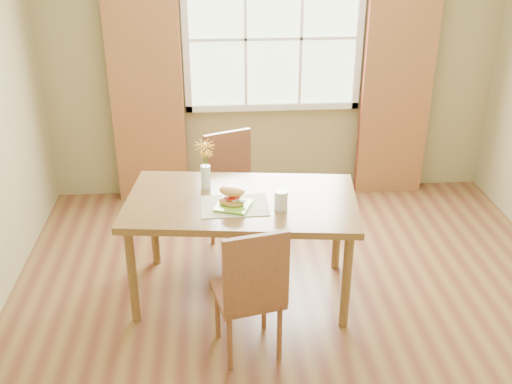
{
  "coord_description": "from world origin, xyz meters",
  "views": [
    {
      "loc": [
        -0.56,
        -3.51,
        2.61
      ],
      "look_at": [
        -0.29,
        0.1,
        0.84
      ],
      "focal_mm": 42.0,
      "sensor_mm": 36.0,
      "label": 1
    }
  ],
  "objects": [
    {
      "name": "placemat",
      "position": [
        -0.44,
        0.05,
        0.77
      ],
      "size": [
        0.46,
        0.34,
        0.01
      ],
      "primitive_type": "cube",
      "rotation": [
        0.0,
        0.0,
        0.03
      ],
      "color": "beige",
      "rests_on": "dining_table"
    },
    {
      "name": "plate",
      "position": [
        -0.45,
        0.03,
        0.78
      ],
      "size": [
        0.28,
        0.28,
        0.01
      ],
      "primitive_type": "cube",
      "rotation": [
        0.0,
        0.0,
        -0.35
      ],
      "color": "#81CF33",
      "rests_on": "placemat"
    },
    {
      "name": "chair_far",
      "position": [
        -0.42,
        0.85,
        0.53
      ],
      "size": [
        0.52,
        0.52,
        0.97
      ],
      "rotation": [
        0.0,
        0.0,
        0.38
      ],
      "color": "brown",
      "rests_on": "room"
    },
    {
      "name": "curtain_right",
      "position": [
        1.15,
        1.78,
        1.1
      ],
      "size": [
        0.65,
        0.08,
        2.2
      ],
      "primitive_type": "cube",
      "color": "maroon",
      "rests_on": "room"
    },
    {
      "name": "window",
      "position": [
        0.0,
        1.87,
        1.5
      ],
      "size": [
        1.62,
        0.06,
        1.32
      ],
      "color": "beige",
      "rests_on": "room"
    },
    {
      "name": "croissant_sandwich",
      "position": [
        -0.45,
        0.04,
        0.85
      ],
      "size": [
        0.21,
        0.18,
        0.13
      ],
      "rotation": [
        0.0,
        0.0,
        -0.41
      ],
      "color": "#D08B47",
      "rests_on": "plate"
    },
    {
      "name": "dining_table",
      "position": [
        -0.38,
        0.15,
        0.69
      ],
      "size": [
        1.67,
        1.06,
        0.77
      ],
      "rotation": [
        0.0,
        0.0,
        -0.12
      ],
      "color": "brown",
      "rests_on": "room"
    },
    {
      "name": "flower_vase",
      "position": [
        -0.63,
        0.34,
        0.98
      ],
      "size": [
        0.14,
        0.14,
        0.36
      ],
      "color": "silver",
      "rests_on": "dining_table"
    },
    {
      "name": "water_glass",
      "position": [
        -0.13,
        -0.02,
        0.83
      ],
      "size": [
        0.09,
        0.09,
        0.13
      ],
      "color": "silver",
      "rests_on": "dining_table"
    },
    {
      "name": "chair_near",
      "position": [
        -0.37,
        -0.55,
        0.52
      ],
      "size": [
        0.47,
        0.47,
        0.95
      ],
      "rotation": [
        0.0,
        0.0,
        0.22
      ],
      "color": "brown",
      "rests_on": "room"
    },
    {
      "name": "room",
      "position": [
        0.0,
        0.0,
        1.35
      ],
      "size": [
        4.24,
        3.84,
        2.74
      ],
      "color": "brown",
      "rests_on": "ground"
    },
    {
      "name": "curtain_left",
      "position": [
        -1.15,
        1.78,
        1.1
      ],
      "size": [
        0.65,
        0.08,
        2.2
      ],
      "primitive_type": "cube",
      "color": "maroon",
      "rests_on": "room"
    }
  ]
}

